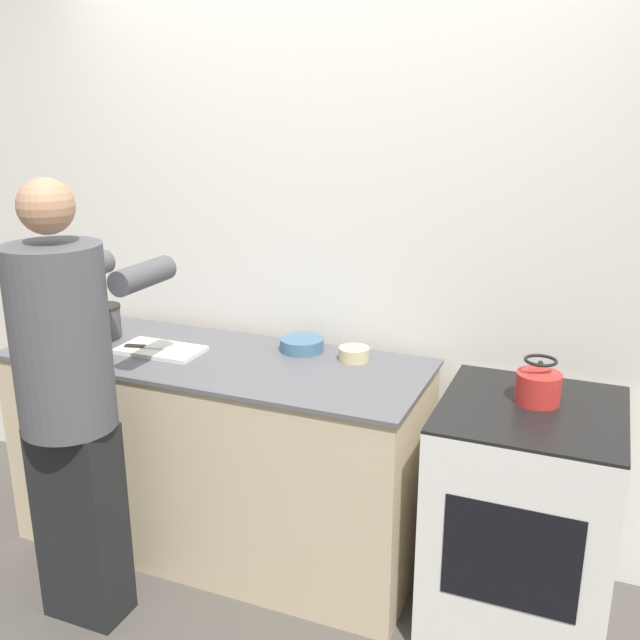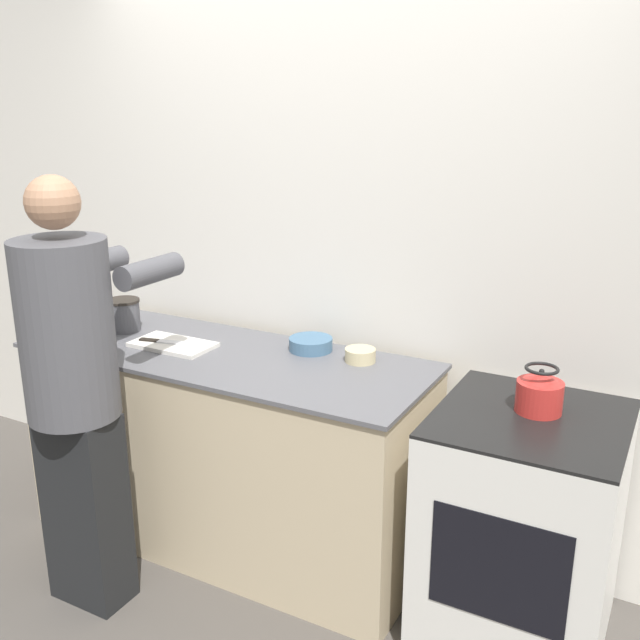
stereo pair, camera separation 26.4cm
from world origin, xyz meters
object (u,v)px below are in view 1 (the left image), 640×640
at_px(oven, 522,516).
at_px(canister_jar, 104,321).
at_px(cutting_board, 160,350).
at_px(person, 70,395).
at_px(knife, 149,347).
at_px(bowl_prep, 302,345).
at_px(kettle, 538,384).

bearing_deg(oven, canister_jar, 179.15).
distance_m(oven, cutting_board, 1.61).
xyz_separation_m(cutting_board, canister_jar, (-0.35, 0.07, 0.07)).
xyz_separation_m(person, knife, (-0.03, 0.54, 0.01)).
height_order(oven, canister_jar, canister_jar).
distance_m(bowl_prep, canister_jar, 0.92).
bearing_deg(canister_jar, kettle, 0.76).
bearing_deg(cutting_board, oven, 1.69).
xyz_separation_m(oven, kettle, (0.01, 0.05, 0.51)).
xyz_separation_m(knife, kettle, (1.59, 0.11, 0.03)).
distance_m(kettle, canister_jar, 1.90).
xyz_separation_m(cutting_board, bowl_prep, (0.55, 0.25, 0.02)).
bearing_deg(bowl_prep, canister_jar, -169.20).
relative_size(oven, person, 0.52).
bearing_deg(person, oven, 21.01).
height_order(person, bowl_prep, person).
relative_size(oven, cutting_board, 2.46).
xyz_separation_m(cutting_board, kettle, (1.55, 0.10, 0.05)).
height_order(cutting_board, bowl_prep, bowl_prep).
bearing_deg(kettle, bowl_prep, 171.61).
height_order(knife, bowl_prep, bowl_prep).
xyz_separation_m(person, kettle, (1.56, 0.65, 0.04)).
distance_m(cutting_board, canister_jar, 0.36).
bearing_deg(canister_jar, person, -61.64).
distance_m(knife, canister_jar, 0.32).
xyz_separation_m(knife, bowl_prep, (0.60, 0.26, 0.01)).
distance_m(person, kettle, 1.69).
distance_m(kettle, bowl_prep, 1.01).
xyz_separation_m(knife, canister_jar, (-0.30, 0.09, 0.05)).
bearing_deg(bowl_prep, kettle, -8.39).
height_order(bowl_prep, canister_jar, canister_jar).
distance_m(oven, canister_jar, 1.96).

